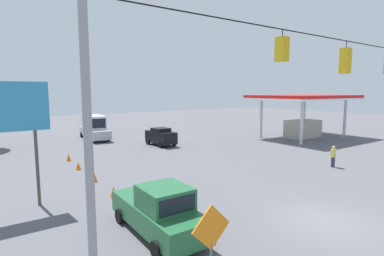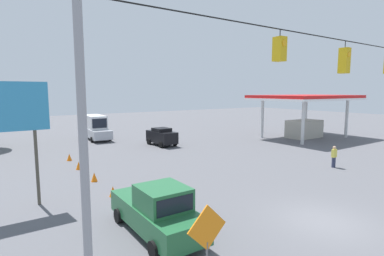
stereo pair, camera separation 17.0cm
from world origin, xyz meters
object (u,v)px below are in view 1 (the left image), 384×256
gas_station (304,107)px  work_zone_sign (211,235)px  pickup_truck_green_parked_shoulder (159,211)px  traffic_cone_second (137,212)px  traffic_cone_farthest (69,157)px  sedan_black_oncoming_deep (161,136)px  box_truck_silver_withflow_deep (94,127)px  traffic_cone_third (113,191)px  traffic_cone_fifth (78,166)px  pedestrian (333,156)px  traffic_cone_nearest (176,243)px  traffic_cone_fourth (94,177)px  overhead_signal_span (343,104)px

gas_station → work_zone_sign: bearing=30.9°
pickup_truck_green_parked_shoulder → work_zone_sign: size_ratio=1.88×
work_zone_sign → gas_station: bearing=-149.1°
traffic_cone_second → traffic_cone_farthest: (-0.09, -13.85, 0.00)m
sedan_black_oncoming_deep → traffic_cone_farthest: bearing=11.3°
box_truck_silver_withflow_deep → traffic_cone_third: bearing=75.8°
traffic_cone_fifth → pedestrian: bearing=147.5°
traffic_cone_nearest → work_zone_sign: size_ratio=0.21×
sedan_black_oncoming_deep → box_truck_silver_withflow_deep: 9.69m
box_truck_silver_withflow_deep → pedestrian: bearing=114.2°
traffic_cone_second → traffic_cone_third: bearing=-92.0°
pickup_truck_green_parked_shoulder → traffic_cone_farthest: 15.78m
traffic_cone_farthest → pedestrian: bearing=139.6°
sedan_black_oncoming_deep → traffic_cone_fourth: sedan_black_oncoming_deep is taller
pickup_truck_green_parked_shoulder → box_truck_silver_withflow_deep: 26.81m
traffic_cone_farthest → traffic_cone_third: bearing=90.2°
overhead_signal_span → traffic_cone_farthest: overhead_signal_span is taller
traffic_cone_fourth → traffic_cone_fifth: 3.69m
traffic_cone_nearest → traffic_cone_fifth: (-0.03, -13.88, 0.00)m
gas_station → pedestrian: bearing=43.3°
traffic_cone_fifth → gas_station: gas_station is taller
traffic_cone_fourth → pedestrian: 17.60m
pickup_truck_green_parked_shoulder → traffic_cone_farthest: pickup_truck_green_parked_shoulder is taller
pickup_truck_green_parked_shoulder → traffic_cone_farthest: size_ratio=8.97×
traffic_cone_fifth → work_zone_sign: work_zone_sign is taller
sedan_black_oncoming_deep → traffic_cone_nearest: size_ratio=6.59×
traffic_cone_third → work_zone_sign: 9.88m
sedan_black_oncoming_deep → work_zone_sign: work_zone_sign is taller
traffic_cone_fifth → traffic_cone_nearest: bearing=89.9°
work_zone_sign → pedestrian: size_ratio=1.71×
pickup_truck_green_parked_shoulder → traffic_cone_fourth: (0.03, -8.67, -0.68)m
overhead_signal_span → traffic_cone_second: overhead_signal_span is taller
traffic_cone_fourth → traffic_cone_farthest: 7.10m
pickup_truck_green_parked_shoulder → traffic_cone_farthest: bearing=-89.9°
traffic_cone_third → overhead_signal_span: bearing=126.8°
pedestrian → overhead_signal_span: bearing=30.7°
traffic_cone_nearest → sedan_black_oncoming_deep: bearing=-117.5°
gas_station → traffic_cone_nearest: bearing=26.9°
traffic_cone_nearest → traffic_cone_second: (-0.02, -3.45, 0.00)m
traffic_cone_third → traffic_cone_fifth: 7.07m
traffic_cone_fourth → pedestrian: (-16.26, 6.72, 0.53)m
work_zone_sign → traffic_cone_fourth: bearing=-93.4°
box_truck_silver_withflow_deep → traffic_cone_second: 24.98m
sedan_black_oncoming_deep → traffic_cone_fifth: size_ratio=6.59×
traffic_cone_nearest → traffic_cone_second: size_ratio=1.00×
traffic_cone_second → traffic_cone_fifth: bearing=-90.0°
pickup_truck_green_parked_shoulder → traffic_cone_nearest: (0.13, 1.53, -0.68)m
traffic_cone_farthest → work_zone_sign: bearing=87.8°
traffic_cone_third → traffic_cone_farthest: same height
traffic_cone_nearest → traffic_cone_second: same height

